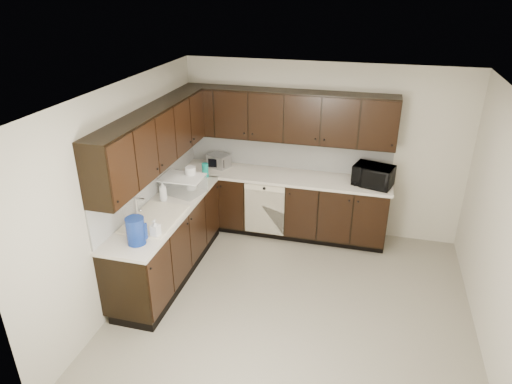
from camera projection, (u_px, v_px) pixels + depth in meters
floor at (293, 308)px, 5.33m from camera, size 4.00×4.00×0.00m
ceiling at (303, 95)px, 4.27m from camera, size 4.00×4.00×0.00m
wall_back at (322, 151)px, 6.56m from camera, size 4.00×0.02×2.50m
wall_left at (127, 193)px, 5.26m from camera, size 0.02×4.00×2.50m
wall_right at (505, 238)px, 4.34m from camera, size 0.02×4.00×2.50m
wall_front at (246, 347)px, 3.05m from camera, size 4.00×0.02×2.50m
lower_cabinets at (238, 222)px, 6.36m from camera, size 3.00×2.80×0.90m
countertop at (237, 189)px, 6.15m from camera, size 3.03×2.83×0.04m
backsplash at (227, 164)px, 6.27m from camera, size 3.00×2.80×0.48m
upper_cabinets at (231, 126)px, 5.89m from camera, size 3.00×2.80×0.70m
dishwasher at (264, 206)px, 6.50m from camera, size 0.58×0.04×0.78m
sink at (155, 224)px, 5.34m from camera, size 0.54×0.82×0.42m
microwave at (373, 176)px, 6.15m from camera, size 0.59×0.47×0.28m
soap_bottle_a at (155, 228)px, 4.93m from camera, size 0.10×0.11×0.20m
soap_bottle_b at (163, 191)px, 5.73m from camera, size 0.12×0.12×0.26m
toaster_oven at (219, 161)px, 6.79m from camera, size 0.37×0.32×0.19m
storage_bin at (183, 185)px, 5.97m from camera, size 0.61×0.52×0.21m
blue_pitcher at (136, 231)px, 4.78m from camera, size 0.26×0.26×0.30m
teal_tumbler at (205, 170)px, 6.43m from camera, size 0.09×0.09×0.20m
paper_towel_roll at (191, 178)px, 6.04m from camera, size 0.15×0.15×0.31m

